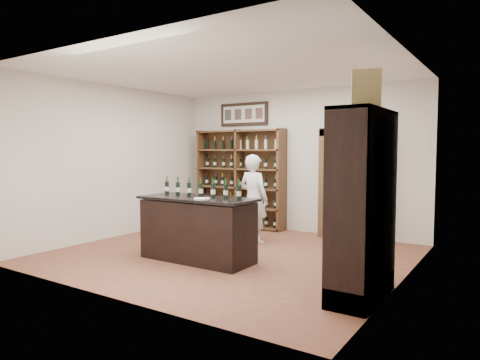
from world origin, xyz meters
name	(u,v)px	position (x,y,z in m)	size (l,w,h in m)	color
floor	(230,254)	(0.00, 0.00, 0.00)	(5.50, 5.50, 0.00)	brown
ceiling	(229,72)	(0.00, 0.00, 3.00)	(5.50, 5.50, 0.00)	white
wall_back	(296,161)	(0.00, 2.50, 1.50)	(5.50, 0.04, 3.00)	silver
wall_left	(116,162)	(-2.75, 0.00, 1.50)	(0.04, 5.00, 3.00)	silver
wall_right	(404,168)	(2.75, 0.00, 1.50)	(0.04, 5.00, 3.00)	silver
wine_shelf	(241,178)	(-1.30, 2.33, 1.10)	(2.20, 0.38, 2.20)	#52311C
framed_picture	(244,114)	(-1.30, 2.47, 2.55)	(1.25, 0.04, 0.52)	black
arched_doorway	(350,181)	(1.25, 2.33, 1.14)	(1.17, 0.35, 2.17)	black
emergency_light	(353,116)	(1.25, 2.42, 2.40)	(0.30, 0.10, 0.10)	white
tasting_counter	(197,229)	(-0.20, -0.60, 0.49)	(1.88, 0.78, 1.00)	black
counter_bottle_0	(167,188)	(-0.92, -0.51, 1.11)	(0.07, 0.07, 0.30)	black
counter_bottle_1	(178,188)	(-0.68, -0.51, 1.11)	(0.07, 0.07, 0.30)	black
counter_bottle_2	(189,189)	(-0.44, -0.51, 1.11)	(0.07, 0.07, 0.30)	black
counter_bottle_3	(201,190)	(-0.20, -0.51, 1.11)	(0.07, 0.07, 0.30)	black
counter_bottle_4	(213,191)	(0.04, -0.51, 1.11)	(0.07, 0.07, 0.30)	black
counter_bottle_5	(226,192)	(0.28, -0.51, 1.11)	(0.07, 0.07, 0.30)	black
counter_bottle_6	(239,192)	(0.52, -0.51, 1.11)	(0.07, 0.07, 0.30)	black
side_cabinet	(365,235)	(2.52, -0.90, 0.75)	(0.48, 1.20, 2.20)	black
shopkeeper	(254,199)	(-0.14, 0.99, 0.83)	(0.60, 0.40, 1.65)	white
plate	(202,199)	(0.05, -0.79, 1.01)	(0.25, 0.25, 0.02)	beige
wine_crate	(366,90)	(2.47, -0.78, 2.43)	(0.33, 0.14, 0.47)	#A28C55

